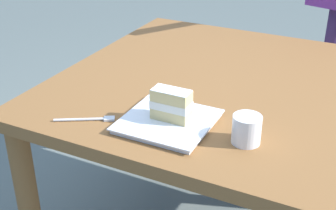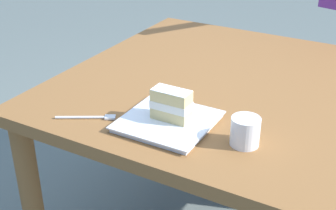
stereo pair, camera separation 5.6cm
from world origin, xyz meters
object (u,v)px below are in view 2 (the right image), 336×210
object	(u,v)px
patio_table	(249,112)
coffee_cup	(245,131)
dessert_plate	(168,122)
dessert_fork	(90,117)
cake_slice	(171,105)

from	to	relation	value
patio_table	coffee_cup	world-z (taller)	coffee_cup
dessert_plate	dessert_fork	distance (m)	0.22
coffee_cup	dessert_fork	bearing A→B (deg)	11.24
cake_slice	coffee_cup	world-z (taller)	cake_slice
patio_table	cake_slice	bearing A→B (deg)	72.12
dessert_plate	dessert_fork	xyz separation A→B (m)	(0.21, 0.08, -0.00)
patio_table	dessert_fork	bearing A→B (deg)	52.75
dessert_plate	dessert_fork	bearing A→B (deg)	21.07
coffee_cup	patio_table	bearing A→B (deg)	-72.74
patio_table	coffee_cup	size ratio (longest dim) A/B	16.11
coffee_cup	cake_slice	bearing A→B (deg)	-0.47
cake_slice	dessert_fork	world-z (taller)	cake_slice
patio_table	dessert_plate	distance (m)	0.38
dessert_fork	patio_table	bearing A→B (deg)	-127.25
patio_table	dessert_plate	world-z (taller)	dessert_plate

